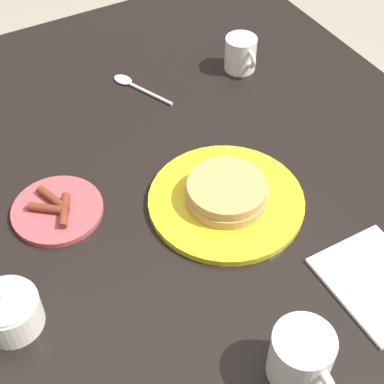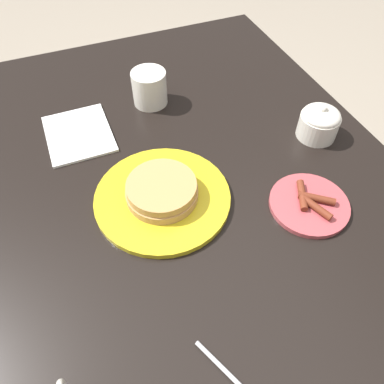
{
  "view_description": "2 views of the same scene",
  "coord_description": "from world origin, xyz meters",
  "px_view_note": "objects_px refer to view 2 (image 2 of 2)",
  "views": [
    {
      "loc": [
        0.58,
        -0.36,
        1.46
      ],
      "look_at": [
        0.0,
        -0.04,
        0.75
      ],
      "focal_mm": 55.0,
      "sensor_mm": 36.0,
      "label": 1
    },
    {
      "loc": [
        -0.41,
        0.13,
        1.29
      ],
      "look_at": [
        0.0,
        -0.04,
        0.75
      ],
      "focal_mm": 35.0,
      "sensor_mm": 36.0,
      "label": 2
    }
  ],
  "objects_px": {
    "sugar_bowl": "(319,122)",
    "napkin": "(79,134)",
    "coffee_mug": "(149,87)",
    "pancake_plate": "(162,195)",
    "side_plate_bacon": "(309,204)"
  },
  "relations": [
    {
      "from": "side_plate_bacon",
      "to": "coffee_mug",
      "type": "xyz_separation_m",
      "value": [
        0.43,
        0.18,
        0.04
      ]
    },
    {
      "from": "pancake_plate",
      "to": "sugar_bowl",
      "type": "distance_m",
      "value": 0.39
    },
    {
      "from": "coffee_mug",
      "to": "sugar_bowl",
      "type": "distance_m",
      "value": 0.4
    },
    {
      "from": "side_plate_bacon",
      "to": "sugar_bowl",
      "type": "distance_m",
      "value": 0.21
    },
    {
      "from": "sugar_bowl",
      "to": "napkin",
      "type": "relative_size",
      "value": 0.5
    },
    {
      "from": "pancake_plate",
      "to": "napkin",
      "type": "height_order",
      "value": "pancake_plate"
    },
    {
      "from": "side_plate_bacon",
      "to": "coffee_mug",
      "type": "relative_size",
      "value": 1.35
    },
    {
      "from": "pancake_plate",
      "to": "coffee_mug",
      "type": "bearing_deg",
      "value": -13.7
    },
    {
      "from": "sugar_bowl",
      "to": "napkin",
      "type": "height_order",
      "value": "sugar_bowl"
    },
    {
      "from": "coffee_mug",
      "to": "sugar_bowl",
      "type": "relative_size",
      "value": 1.28
    },
    {
      "from": "pancake_plate",
      "to": "sugar_bowl",
      "type": "bearing_deg",
      "value": -82.9
    },
    {
      "from": "napkin",
      "to": "coffee_mug",
      "type": "bearing_deg",
      "value": -73.31
    },
    {
      "from": "pancake_plate",
      "to": "side_plate_bacon",
      "type": "height_order",
      "value": "pancake_plate"
    },
    {
      "from": "pancake_plate",
      "to": "coffee_mug",
      "type": "distance_m",
      "value": 0.32
    },
    {
      "from": "coffee_mug",
      "to": "sugar_bowl",
      "type": "bearing_deg",
      "value": -130.06
    }
  ]
}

